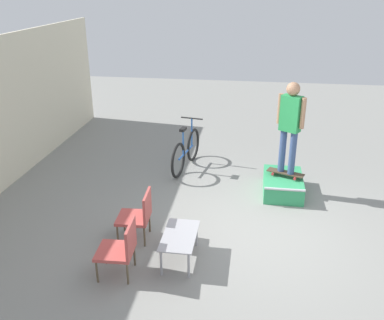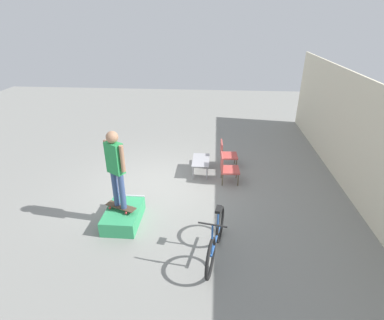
# 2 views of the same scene
# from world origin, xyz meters

# --- Properties ---
(ground_plane) EXTENTS (24.00, 24.00, 0.00)m
(ground_plane) POSITION_xyz_m (0.00, 0.00, 0.00)
(ground_plane) COLOR gray
(house_wall_back) EXTENTS (12.00, 0.06, 3.00)m
(house_wall_back) POSITION_xyz_m (0.00, 5.14, 1.50)
(house_wall_back) COLOR beige
(house_wall_back) RESTS_ON ground_plane
(skate_ramp_box) EXTENTS (1.18, 0.76, 0.37)m
(skate_ramp_box) POSITION_xyz_m (1.63, -0.52, 0.18)
(skate_ramp_box) COLOR #339E60
(skate_ramp_box) RESTS_ON ground_plane
(skateboard_on_ramp) EXTENTS (0.45, 0.75, 0.07)m
(skateboard_on_ramp) POSITION_xyz_m (1.64, -0.56, 0.43)
(skateboard_on_ramp) COLOR #473828
(skateboard_on_ramp) RESTS_ON skate_ramp_box
(person_skater) EXTENTS (0.37, 0.50, 1.81)m
(person_skater) POSITION_xyz_m (1.64, -0.56, 1.52)
(person_skater) COLOR #384C7A
(person_skater) RESTS_ON skateboard_on_ramp
(coffee_table) EXTENTS (0.93, 0.50, 0.44)m
(coffee_table) POSITION_xyz_m (-0.92, 1.14, 0.39)
(coffee_table) COLOR #9E9EA3
(coffee_table) RESTS_ON ground_plane
(patio_chair_left) EXTENTS (0.55, 0.55, 0.85)m
(patio_chair_left) POSITION_xyz_m (-1.39, 1.90, 0.47)
(patio_chair_left) COLOR brown
(patio_chair_left) RESTS_ON ground_plane
(patio_chair_right) EXTENTS (0.55, 0.55, 0.85)m
(patio_chair_right) POSITION_xyz_m (-0.44, 1.90, 0.47)
(patio_chair_right) COLOR brown
(patio_chair_right) RESTS_ON ground_plane
(bicycle) EXTENTS (1.77, 0.52, 1.09)m
(bicycle) POSITION_xyz_m (2.54, 1.60, 0.41)
(bicycle) COLOR black
(bicycle) RESTS_ON ground_plane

